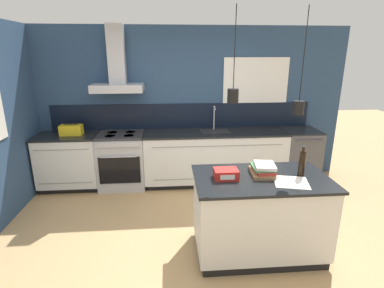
# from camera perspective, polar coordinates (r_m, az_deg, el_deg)

# --- Properties ---
(ground_plane) EXTENTS (16.00, 16.00, 0.00)m
(ground_plane) POSITION_cam_1_polar(r_m,az_deg,el_deg) (3.79, 0.11, -18.06)
(ground_plane) COLOR tan
(ground_plane) RESTS_ON ground
(wall_back) EXTENTS (5.60, 2.30, 2.60)m
(wall_back) POSITION_cam_1_polar(r_m,az_deg,el_deg) (5.16, -2.48, 7.86)
(wall_back) COLOR navy
(wall_back) RESTS_ON ground_plane
(counter_run_left) EXTENTS (0.97, 0.64, 0.91)m
(counter_run_left) POSITION_cam_1_polar(r_m,az_deg,el_deg) (5.33, -22.22, -3.04)
(counter_run_left) COLOR black
(counter_run_left) RESTS_ON ground_plane
(counter_run_sink) EXTENTS (2.39, 0.64, 1.32)m
(counter_run_sink) POSITION_cam_1_polar(r_m,az_deg,el_deg) (5.14, 4.36, -2.51)
(counter_run_sink) COLOR black
(counter_run_sink) RESTS_ON ground_plane
(oven_range) EXTENTS (0.75, 0.66, 0.91)m
(oven_range) POSITION_cam_1_polar(r_m,az_deg,el_deg) (5.13, -13.15, -3.02)
(oven_range) COLOR #B5B5BA
(oven_range) RESTS_ON ground_plane
(dishwasher) EXTENTS (0.59, 0.65, 0.91)m
(dishwasher) POSITION_cam_1_polar(r_m,az_deg,el_deg) (5.56, 19.65, -2.02)
(dishwasher) COLOR #4C4C51
(dishwasher) RESTS_ON ground_plane
(kitchen_island) EXTENTS (1.43, 0.85, 0.91)m
(kitchen_island) POSITION_cam_1_polar(r_m,az_deg,el_deg) (3.48, 12.64, -13.00)
(kitchen_island) COLOR black
(kitchen_island) RESTS_ON ground_plane
(bottle_on_island) EXTENTS (0.07, 0.07, 0.33)m
(bottle_on_island) POSITION_cam_1_polar(r_m,az_deg,el_deg) (3.39, 20.19, -3.49)
(bottle_on_island) COLOR black
(bottle_on_island) RESTS_ON kitchen_island
(book_stack) EXTENTS (0.28, 0.36, 0.12)m
(book_stack) POSITION_cam_1_polar(r_m,az_deg,el_deg) (3.33, 13.37, -4.73)
(book_stack) COLOR olive
(book_stack) RESTS_ON kitchen_island
(red_supply_box) EXTENTS (0.25, 0.19, 0.10)m
(red_supply_box) POSITION_cam_1_polar(r_m,az_deg,el_deg) (3.17, 6.48, -5.68)
(red_supply_box) COLOR red
(red_supply_box) RESTS_ON kitchen_island
(paper_pile) EXTENTS (0.40, 0.39, 0.01)m
(paper_pile) POSITION_cam_1_polar(r_m,az_deg,el_deg) (3.23, 18.39, -6.93)
(paper_pile) COLOR silver
(paper_pile) RESTS_ON kitchen_island
(yellow_toolbox) EXTENTS (0.34, 0.18, 0.19)m
(yellow_toolbox) POSITION_cam_1_polar(r_m,az_deg,el_deg) (5.16, -22.01, 2.50)
(yellow_toolbox) COLOR gold
(yellow_toolbox) RESTS_ON counter_run_left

